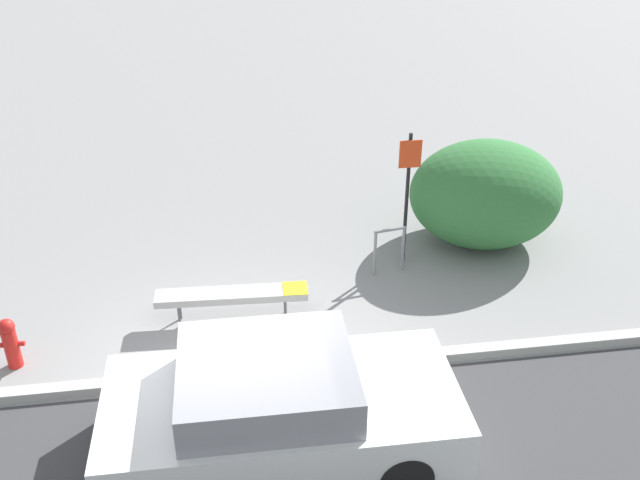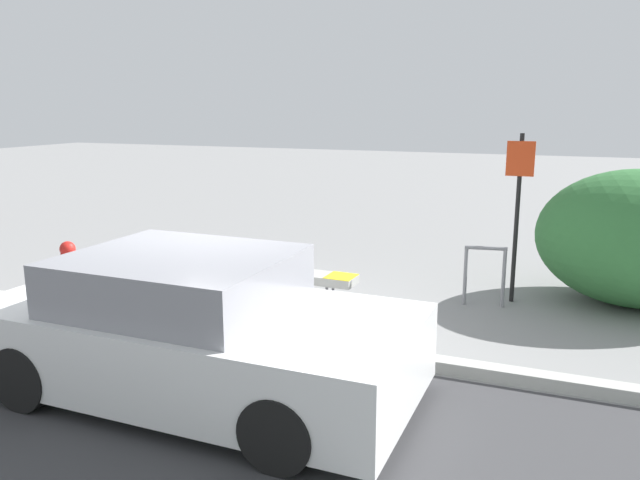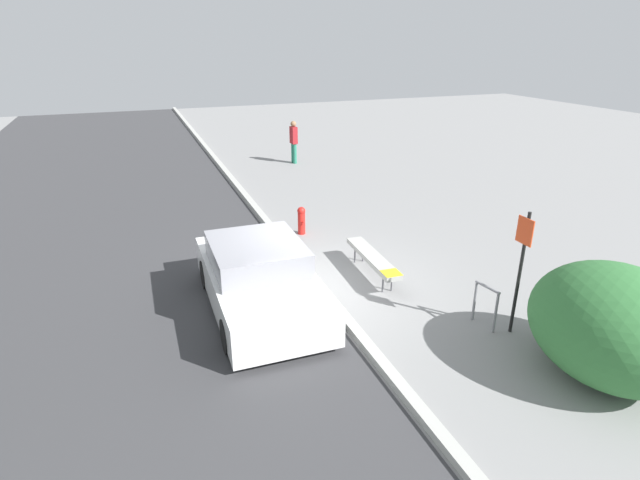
{
  "view_description": "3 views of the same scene",
  "coord_description": "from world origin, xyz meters",
  "px_view_note": "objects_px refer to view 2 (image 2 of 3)",
  "views": [
    {
      "loc": [
        0.04,
        -7.5,
        6.31
      ],
      "look_at": [
        1.37,
        1.6,
        1.12
      ],
      "focal_mm": 40.0,
      "sensor_mm": 36.0,
      "label": 1
    },
    {
      "loc": [
        3.59,
        -5.98,
        2.66
      ],
      "look_at": [
        0.56,
        1.53,
        0.9
      ],
      "focal_mm": 35.0,
      "sensor_mm": 36.0,
      "label": 2
    },
    {
      "loc": [
        9.0,
        -3.33,
        4.99
      ],
      "look_at": [
        -0.67,
        0.35,
        0.75
      ],
      "focal_mm": 28.0,
      "sensor_mm": 36.0,
      "label": 3
    }
  ],
  "objects_px": {
    "bench": "(278,273)",
    "fire_hydrant": "(69,266)",
    "bike_rack": "(485,270)",
    "parked_car_near": "(194,330)",
    "sign_post": "(518,202)"
  },
  "relations": [
    {
      "from": "bench",
      "to": "fire_hydrant",
      "type": "height_order",
      "value": "fire_hydrant"
    },
    {
      "from": "bench",
      "to": "parked_car_near",
      "type": "height_order",
      "value": "parked_car_near"
    },
    {
      "from": "parked_car_near",
      "to": "sign_post",
      "type": "bearing_deg",
      "value": 58.67
    },
    {
      "from": "bench",
      "to": "parked_car_near",
      "type": "relative_size",
      "value": 0.55
    },
    {
      "from": "bike_rack",
      "to": "fire_hydrant",
      "type": "relative_size",
      "value": 1.08
    },
    {
      "from": "fire_hydrant",
      "to": "bench",
      "type": "bearing_deg",
      "value": 12.08
    },
    {
      "from": "bench",
      "to": "fire_hydrant",
      "type": "distance_m",
      "value": 3.07
    },
    {
      "from": "fire_hydrant",
      "to": "parked_car_near",
      "type": "height_order",
      "value": "parked_car_near"
    },
    {
      "from": "fire_hydrant",
      "to": "parked_car_near",
      "type": "xyz_separation_m",
      "value": [
        3.45,
        -2.04,
        0.21
      ]
    },
    {
      "from": "bench",
      "to": "fire_hydrant",
      "type": "bearing_deg",
      "value": -165.22
    },
    {
      "from": "bike_rack",
      "to": "sign_post",
      "type": "xyz_separation_m",
      "value": [
        0.34,
        0.34,
        0.88
      ]
    },
    {
      "from": "bike_rack",
      "to": "fire_hydrant",
      "type": "height_order",
      "value": "bike_rack"
    },
    {
      "from": "bench",
      "to": "fire_hydrant",
      "type": "xyz_separation_m",
      "value": [
        -3.01,
        -0.64,
        -0.03
      ]
    },
    {
      "from": "parked_car_near",
      "to": "bike_rack",
      "type": "bearing_deg",
      "value": 60.15
    },
    {
      "from": "bike_rack",
      "to": "parked_car_near",
      "type": "height_order",
      "value": "parked_car_near"
    }
  ]
}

